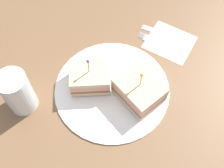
# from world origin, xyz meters

# --- Properties ---
(ground_plane) EXTENTS (1.10, 1.10, 0.02)m
(ground_plane) POSITION_xyz_m (0.00, 0.00, -0.01)
(ground_plane) COLOR brown
(plate) EXTENTS (0.28, 0.28, 0.01)m
(plate) POSITION_xyz_m (0.00, 0.00, 0.00)
(plate) COLOR white
(plate) RESTS_ON ground_plane
(sandwich_half_front) EXTENTS (0.11, 0.10, 0.09)m
(sandwich_half_front) POSITION_xyz_m (-0.05, 0.00, 0.03)
(sandwich_half_front) COLOR beige
(sandwich_half_front) RESTS_ON plate
(sandwich_half_back) EXTENTS (0.13, 0.13, 0.10)m
(sandwich_half_back) POSITION_xyz_m (0.06, 0.00, 0.03)
(sandwich_half_back) COLOR beige
(sandwich_half_back) RESTS_ON plate
(drink_glass) EXTENTS (0.07, 0.07, 0.11)m
(drink_glass) POSITION_xyz_m (-0.19, -0.10, 0.05)
(drink_glass) COLOR silver
(drink_glass) RESTS_ON ground_plane
(napkin) EXTENTS (0.14, 0.13, 0.00)m
(napkin) POSITION_xyz_m (0.11, 0.18, 0.00)
(napkin) COLOR beige
(napkin) RESTS_ON ground_plane
(fork) EXTENTS (0.12, 0.04, 0.00)m
(fork) POSITION_xyz_m (0.06, 0.17, 0.00)
(fork) COLOR silver
(fork) RESTS_ON ground_plane
(knife) EXTENTS (0.12, 0.02, 0.00)m
(knife) POSITION_xyz_m (0.08, 0.21, 0.00)
(knife) COLOR silver
(knife) RESTS_ON ground_plane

